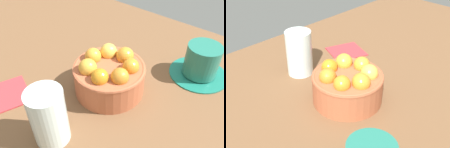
{
  "view_description": "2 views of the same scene",
  "coord_description": "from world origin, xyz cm",
  "views": [
    {
      "loc": [
        26.06,
        -31.44,
        39.08
      ],
      "look_at": [
        0.75,
        0.03,
        4.92
      ],
      "focal_mm": 38.94,
      "sensor_mm": 36.0,
      "label": 1
    },
    {
      "loc": [
        39.1,
        35.76,
        40.23
      ],
      "look_at": [
        -0.11,
        -3.09,
        5.45
      ],
      "focal_mm": 46.27,
      "sensor_mm": 36.0,
      "label": 2
    }
  ],
  "objects": [
    {
      "name": "ground_plane",
      "position": [
        0.0,
        0.0,
        -2.01
      ],
      "size": [
        152.1,
        80.04,
        4.01
      ],
      "primitive_type": "cube",
      "color": "brown"
    },
    {
      "name": "terracotta_bowl",
      "position": [
        -0.03,
        0.02,
        4.3
      ],
      "size": [
        15.89,
        15.89,
        9.29
      ],
      "color": "#AD5938",
      "rests_on": "ground_plane"
    },
    {
      "name": "coffee_cup",
      "position": [
        13.83,
        17.88,
        3.63
      ],
      "size": [
        14.14,
        14.14,
        8.28
      ],
      "color": "#1A705E",
      "rests_on": "ground_plane"
    },
    {
      "name": "water_glass",
      "position": [
        -0.39,
        -16.84,
        5.78
      ],
      "size": [
        6.59,
        6.59,
        11.56
      ],
      "primitive_type": "cylinder",
      "color": "silver",
      "rests_on": "ground_plane"
    },
    {
      "name": "folded_napkin",
      "position": [
        -16.76,
        -16.13,
        0.3
      ],
      "size": [
        12.45,
        12.17,
        0.6
      ],
      "primitive_type": "cube",
      "rotation": [
        0.0,
        0.0,
        -0.36
      ],
      "color": "#B23338",
      "rests_on": "ground_plane"
    }
  ]
}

